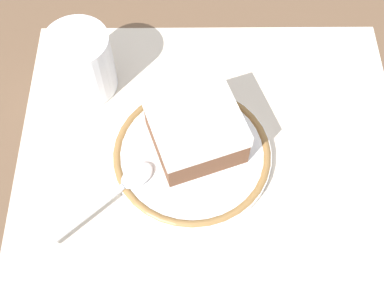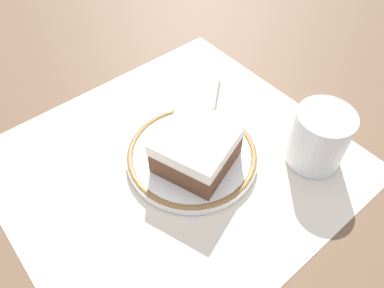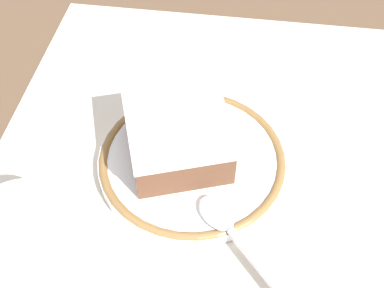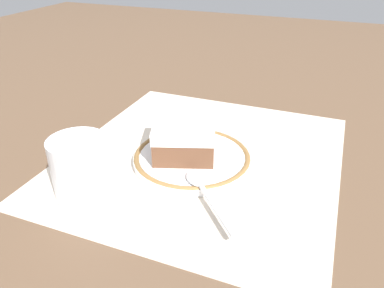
{
  "view_description": "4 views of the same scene",
  "coord_description": "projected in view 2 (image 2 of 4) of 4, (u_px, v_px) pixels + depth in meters",
  "views": [
    {
      "loc": [
        -0.02,
        -0.27,
        0.52
      ],
      "look_at": [
        -0.02,
        0.01,
        0.03
      ],
      "focal_mm": 48.31,
      "sensor_mm": 36.0,
      "label": 1
    },
    {
      "loc": [
        0.18,
        0.25,
        0.41
      ],
      "look_at": [
        -0.02,
        0.01,
        0.03
      ],
      "focal_mm": 34.71,
      "sensor_mm": 36.0,
      "label": 2
    },
    {
      "loc": [
        -0.3,
        -0.03,
        0.38
      ],
      "look_at": [
        -0.02,
        0.01,
        0.03
      ],
      "focal_mm": 45.5,
      "sensor_mm": 36.0,
      "label": 3
    },
    {
      "loc": [
        -0.47,
        -0.17,
        0.31
      ],
      "look_at": [
        -0.02,
        0.01,
        0.03
      ],
      "focal_mm": 34.87,
      "sensor_mm": 36.0,
      "label": 4
    }
  ],
  "objects": [
    {
      "name": "spoon",
      "position": [
        213.0,
        107.0,
        0.56
      ],
      "size": [
        0.11,
        0.1,
        0.01
      ],
      "color": "silver",
      "rests_on": "plate"
    },
    {
      "name": "ground_plane",
      "position": [
        176.0,
        163.0,
        0.51
      ],
      "size": [
        2.4,
        2.4,
        0.0
      ],
      "primitive_type": "plane",
      "color": "brown"
    },
    {
      "name": "cake_slice",
      "position": [
        197.0,
        149.0,
        0.48
      ],
      "size": [
        0.12,
        0.12,
        0.05
      ],
      "color": "brown",
      "rests_on": "plate"
    },
    {
      "name": "cup",
      "position": [
        318.0,
        141.0,
        0.49
      ],
      "size": [
        0.07,
        0.07,
        0.08
      ],
      "color": "white",
      "rests_on": "placemat"
    },
    {
      "name": "placemat",
      "position": [
        176.0,
        163.0,
        0.51
      ],
      "size": [
        0.44,
        0.41,
        0.0
      ],
      "primitive_type": "cube",
      "color": "beige",
      "rests_on": "ground_plane"
    },
    {
      "name": "plate",
      "position": [
        192.0,
        155.0,
        0.51
      ],
      "size": [
        0.18,
        0.18,
        0.01
      ],
      "color": "white",
      "rests_on": "placemat"
    }
  ]
}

